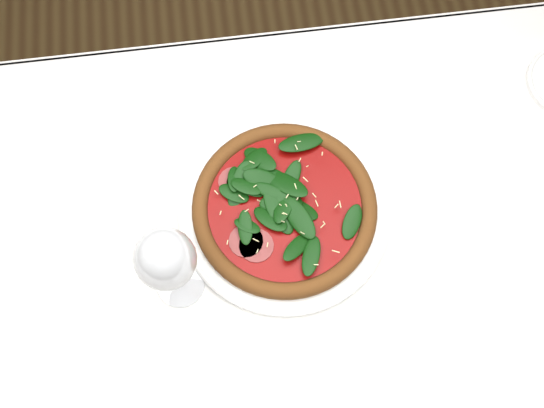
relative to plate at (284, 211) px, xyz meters
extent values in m
plane|color=brown|center=(-0.03, -0.07, -0.76)|extent=(6.00, 6.00, 0.00)
cube|color=silver|center=(-0.03, -0.07, -0.03)|extent=(1.20, 0.80, 0.04)
cylinder|color=#4C381E|center=(-0.57, 0.27, -0.40)|extent=(0.06, 0.06, 0.71)
cylinder|color=#4C381E|center=(0.51, 0.27, -0.40)|extent=(0.06, 0.06, 0.71)
cube|color=silver|center=(-0.03, 0.33, -0.12)|extent=(1.20, 0.01, 0.22)
cylinder|color=white|center=(0.00, 0.00, 0.00)|extent=(0.33, 0.33, 0.01)
torus|color=white|center=(0.00, 0.00, 0.00)|extent=(0.33, 0.33, 0.01)
cylinder|color=olive|center=(0.00, 0.00, 0.01)|extent=(0.30, 0.30, 0.01)
torus|color=#A55C26|center=(0.00, 0.00, 0.02)|extent=(0.30, 0.30, 0.02)
cylinder|color=#950805|center=(0.00, 0.00, 0.02)|extent=(0.25, 0.25, 0.00)
cylinder|color=brown|center=(0.00, 0.00, 0.02)|extent=(0.22, 0.22, 0.00)
ellipsoid|color=#0C3509|center=(0.00, 0.00, 0.03)|extent=(0.24, 0.24, 0.02)
cylinder|color=#F7ECA1|center=(0.00, 0.00, 0.04)|extent=(0.22, 0.22, 0.00)
cylinder|color=silver|center=(-0.17, -0.09, -0.01)|extent=(0.07, 0.07, 0.00)
cylinder|color=silver|center=(-0.17, -0.09, 0.04)|extent=(0.01, 0.01, 0.10)
ellipsoid|color=silver|center=(-0.17, -0.09, 0.14)|extent=(0.08, 0.08, 0.11)
camera|label=1|loc=(-0.06, -0.31, 0.89)|focal=40.00mm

